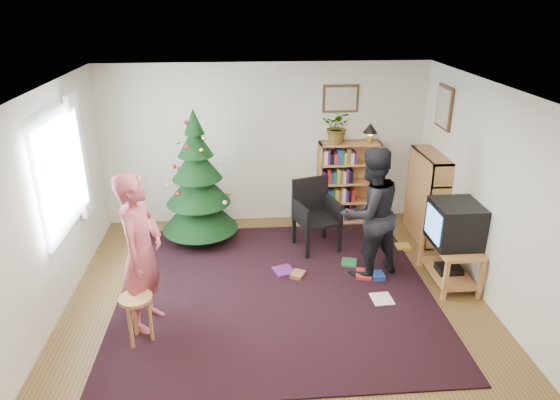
{
  "coord_description": "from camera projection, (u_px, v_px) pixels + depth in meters",
  "views": [
    {
      "loc": [
        -0.36,
        -4.96,
        3.42
      ],
      "look_at": [
        0.08,
        0.61,
        1.1
      ],
      "focal_mm": 32.0,
      "sensor_mm": 36.0,
      "label": 1
    }
  ],
  "objects": [
    {
      "name": "floor",
      "position": [
        277.0,
        305.0,
        5.91
      ],
      "size": [
        5.0,
        5.0,
        0.0
      ],
      "primitive_type": "plane",
      "color": "brown",
      "rests_on": "ground"
    },
    {
      "name": "ceiling",
      "position": [
        277.0,
        94.0,
        4.95
      ],
      "size": [
        5.0,
        5.0,
        0.0
      ],
      "primitive_type": "plane",
      "rotation": [
        3.14,
        0.0,
        0.0
      ],
      "color": "white",
      "rests_on": "wall_back"
    },
    {
      "name": "wall_back",
      "position": [
        265.0,
        145.0,
        7.73
      ],
      "size": [
        5.0,
        0.02,
        2.5
      ],
      "primitive_type": "cube",
      "color": "silver",
      "rests_on": "floor"
    },
    {
      "name": "wall_front",
      "position": [
        307.0,
        368.0,
        3.13
      ],
      "size": [
        5.0,
        0.02,
        2.5
      ],
      "primitive_type": "cube",
      "color": "silver",
      "rests_on": "floor"
    },
    {
      "name": "wall_left",
      "position": [
        41.0,
        216.0,
        5.25
      ],
      "size": [
        0.02,
        5.0,
        2.5
      ],
      "primitive_type": "cube",
      "color": "silver",
      "rests_on": "floor"
    },
    {
      "name": "wall_right",
      "position": [
        498.0,
        202.0,
        5.61
      ],
      "size": [
        0.02,
        5.0,
        2.5
      ],
      "primitive_type": "cube",
      "color": "silver",
      "rests_on": "floor"
    },
    {
      "name": "rug",
      "position": [
        276.0,
        291.0,
        6.18
      ],
      "size": [
        3.8,
        3.6,
        0.02
      ],
      "primitive_type": "cube",
      "color": "black",
      "rests_on": "floor"
    },
    {
      "name": "window_pane",
      "position": [
        58.0,
        175.0,
        5.7
      ],
      "size": [
        0.04,
        1.2,
        1.4
      ],
      "primitive_type": "cube",
      "color": "silver",
      "rests_on": "wall_left"
    },
    {
      "name": "curtain",
      "position": [
        80.0,
        156.0,
        6.35
      ],
      "size": [
        0.06,
        0.35,
        1.6
      ],
      "primitive_type": "cube",
      "color": "white",
      "rests_on": "wall_left"
    },
    {
      "name": "picture_back",
      "position": [
        341.0,
        99.0,
        7.52
      ],
      "size": [
        0.55,
        0.03,
        0.42
      ],
      "color": "#4C3319",
      "rests_on": "wall_back"
    },
    {
      "name": "picture_right",
      "position": [
        444.0,
        107.0,
        6.95
      ],
      "size": [
        0.03,
        0.5,
        0.6
      ],
      "color": "#4C3319",
      "rests_on": "wall_right"
    },
    {
      "name": "christmas_tree",
      "position": [
        198.0,
        189.0,
        7.14
      ],
      "size": [
        1.1,
        1.1,
        1.99
      ],
      "rotation": [
        0.0,
        0.0,
        0.13
      ],
      "color": "#3F2816",
      "rests_on": "rug"
    },
    {
      "name": "bookshelf_back",
      "position": [
        348.0,
        181.0,
        7.9
      ],
      "size": [
        0.95,
        0.3,
        1.3
      ],
      "color": "#B2823F",
      "rests_on": "floor"
    },
    {
      "name": "bookshelf_right",
      "position": [
        427.0,
        195.0,
        7.36
      ],
      "size": [
        0.3,
        0.95,
        1.3
      ],
      "rotation": [
        0.0,
        0.0,
        1.57
      ],
      "color": "#B2823F",
      "rests_on": "floor"
    },
    {
      "name": "tv_stand",
      "position": [
        450.0,
        259.0,
        6.29
      ],
      "size": [
        0.49,
        0.89,
        0.55
      ],
      "color": "#B2823F",
      "rests_on": "floor"
    },
    {
      "name": "crt_tv",
      "position": [
        455.0,
        223.0,
        6.11
      ],
      "size": [
        0.56,
        0.6,
        0.53
      ],
      "color": "black",
      "rests_on": "tv_stand"
    },
    {
      "name": "armchair",
      "position": [
        316.0,
        211.0,
        7.13
      ],
      "size": [
        0.68,
        0.69,
        1.01
      ],
      "rotation": [
        0.0,
        0.0,
        0.29
      ],
      "color": "black",
      "rests_on": "rug"
    },
    {
      "name": "stool",
      "position": [
        137.0,
        307.0,
        5.12
      ],
      "size": [
        0.34,
        0.34,
        0.56
      ],
      "color": "#B2823F",
      "rests_on": "floor"
    },
    {
      "name": "person_standing",
      "position": [
        141.0,
        253.0,
        5.25
      ],
      "size": [
        0.56,
        0.73,
        1.79
      ],
      "primitive_type": "imported",
      "rotation": [
        0.0,
        0.0,
        1.35
      ],
      "color": "#AE4551",
      "rests_on": "rug"
    },
    {
      "name": "person_by_chair",
      "position": [
        370.0,
        213.0,
        6.28
      ],
      "size": [
        1.02,
        0.92,
        1.72
      ],
      "primitive_type": "imported",
      "rotation": [
        0.0,
        0.0,
        3.54
      ],
      "color": "black",
      "rests_on": "rug"
    },
    {
      "name": "potted_plant",
      "position": [
        338.0,
        127.0,
        7.55
      ],
      "size": [
        0.57,
        0.54,
        0.5
      ],
      "primitive_type": "imported",
      "rotation": [
        0.0,
        0.0,
        -0.41
      ],
      "color": "gray",
      "rests_on": "bookshelf_back"
    },
    {
      "name": "table_lamp",
      "position": [
        370.0,
        129.0,
        7.6
      ],
      "size": [
        0.22,
        0.22,
        0.3
      ],
      "color": "#A57F33",
      "rests_on": "bookshelf_back"
    },
    {
      "name": "floor_clutter",
      "position": [
        351.0,
        271.0,
        6.57
      ],
      "size": [
        1.98,
        1.49,
        0.08
      ],
      "color": "#A51E19",
      "rests_on": "rug"
    }
  ]
}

